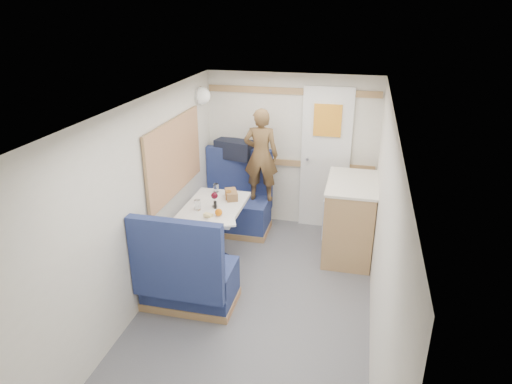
% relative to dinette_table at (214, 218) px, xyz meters
% --- Properties ---
extents(floor, '(4.50, 4.50, 0.00)m').
position_rel_dinette_table_xyz_m(floor, '(0.65, -1.00, -0.57)').
color(floor, '#515156').
rests_on(floor, ground).
extents(ceiling, '(4.50, 4.50, 0.00)m').
position_rel_dinette_table_xyz_m(ceiling, '(0.65, -1.00, 1.43)').
color(ceiling, silver).
rests_on(ceiling, wall_back).
extents(wall_back, '(2.20, 0.02, 2.00)m').
position_rel_dinette_table_xyz_m(wall_back, '(0.65, 1.25, 0.43)').
color(wall_back, silver).
rests_on(wall_back, floor).
extents(wall_left, '(0.02, 4.50, 2.00)m').
position_rel_dinette_table_xyz_m(wall_left, '(-0.45, -1.00, 0.43)').
color(wall_left, silver).
rests_on(wall_left, floor).
extents(wall_right, '(0.02, 4.50, 2.00)m').
position_rel_dinette_table_xyz_m(wall_right, '(1.75, -1.00, 0.43)').
color(wall_right, silver).
rests_on(wall_right, floor).
extents(oak_trim_low, '(2.15, 0.02, 0.08)m').
position_rel_dinette_table_xyz_m(oak_trim_low, '(0.65, 1.23, 0.28)').
color(oak_trim_low, '#A4714A').
rests_on(oak_trim_low, wall_back).
extents(oak_trim_high, '(2.15, 0.02, 0.08)m').
position_rel_dinette_table_xyz_m(oak_trim_high, '(0.65, 1.23, 1.21)').
color(oak_trim_high, '#A4714A').
rests_on(oak_trim_high, wall_back).
extents(side_window, '(0.04, 1.30, 0.72)m').
position_rel_dinette_table_xyz_m(side_window, '(-0.43, 0.00, 0.68)').
color(side_window, gray).
rests_on(side_window, wall_left).
extents(rear_door, '(0.62, 0.12, 1.86)m').
position_rel_dinette_table_xyz_m(rear_door, '(1.10, 1.22, 0.41)').
color(rear_door, white).
rests_on(rear_door, wall_back).
extents(dinette_table, '(0.62, 0.92, 0.72)m').
position_rel_dinette_table_xyz_m(dinette_table, '(0.00, 0.00, 0.00)').
color(dinette_table, white).
rests_on(dinette_table, floor).
extents(bench_far, '(0.90, 0.59, 1.05)m').
position_rel_dinette_table_xyz_m(bench_far, '(-0.00, 0.86, -0.27)').
color(bench_far, navy).
rests_on(bench_far, floor).
extents(bench_near, '(0.90, 0.59, 1.05)m').
position_rel_dinette_table_xyz_m(bench_near, '(-0.00, -0.86, -0.27)').
color(bench_near, navy).
rests_on(bench_near, floor).
extents(ledge, '(0.90, 0.14, 0.04)m').
position_rel_dinette_table_xyz_m(ledge, '(-0.00, 1.12, 0.31)').
color(ledge, '#A4714A').
rests_on(ledge, bench_far).
extents(dome_light, '(0.20, 0.20, 0.20)m').
position_rel_dinette_table_xyz_m(dome_light, '(-0.39, 0.85, 1.18)').
color(dome_light, white).
rests_on(dome_light, wall_left).
extents(galley_counter, '(0.57, 0.92, 0.92)m').
position_rel_dinette_table_xyz_m(galley_counter, '(1.47, 0.55, -0.10)').
color(galley_counter, '#A4714A').
rests_on(galley_counter, floor).
extents(person, '(0.45, 0.32, 1.18)m').
position_rel_dinette_table_xyz_m(person, '(0.33, 0.89, 0.47)').
color(person, brown).
rests_on(person, bench_far).
extents(duffel_bag, '(0.54, 0.35, 0.24)m').
position_rel_dinette_table_xyz_m(duffel_bag, '(-0.07, 1.12, 0.45)').
color(duffel_bag, black).
rests_on(duffel_bag, ledge).
extents(tray, '(0.38, 0.43, 0.02)m').
position_rel_dinette_table_xyz_m(tray, '(0.19, -0.33, 0.16)').
color(tray, white).
rests_on(tray, dinette_table).
extents(orange_fruit, '(0.08, 0.08, 0.08)m').
position_rel_dinette_table_xyz_m(orange_fruit, '(0.15, -0.28, 0.21)').
color(orange_fruit, '#F05D0A').
rests_on(orange_fruit, tray).
extents(cheese_block, '(0.10, 0.08, 0.03)m').
position_rel_dinette_table_xyz_m(cheese_block, '(0.05, -0.32, 0.19)').
color(cheese_block, '#F1D88B').
rests_on(cheese_block, tray).
extents(wine_glass, '(0.08, 0.08, 0.17)m').
position_rel_dinette_table_xyz_m(wine_glass, '(0.02, -0.03, 0.28)').
color(wine_glass, white).
rests_on(wine_glass, dinette_table).
extents(tumbler_left, '(0.07, 0.07, 0.11)m').
position_rel_dinette_table_xyz_m(tumbler_left, '(-0.13, -0.16, 0.21)').
color(tumbler_left, white).
rests_on(tumbler_left, dinette_table).
extents(tumbler_mid, '(0.06, 0.06, 0.10)m').
position_rel_dinette_table_xyz_m(tumbler_mid, '(-0.09, 0.38, 0.20)').
color(tumbler_mid, white).
rests_on(tumbler_mid, dinette_table).
extents(beer_glass, '(0.07, 0.07, 0.11)m').
position_rel_dinette_table_xyz_m(beer_glass, '(0.11, 0.18, 0.21)').
color(beer_glass, brown).
rests_on(beer_glass, dinette_table).
extents(pepper_grinder, '(0.03, 0.03, 0.09)m').
position_rel_dinette_table_xyz_m(pepper_grinder, '(0.04, -0.08, 0.20)').
color(pepper_grinder, black).
rests_on(pepper_grinder, dinette_table).
extents(bread_loaf, '(0.20, 0.25, 0.09)m').
position_rel_dinette_table_xyz_m(bread_loaf, '(0.14, 0.22, 0.20)').
color(bread_loaf, brown).
rests_on(bread_loaf, dinette_table).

